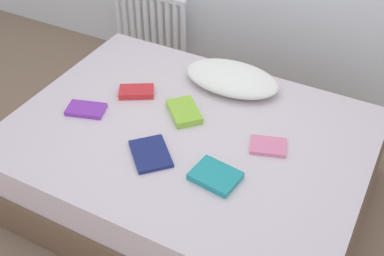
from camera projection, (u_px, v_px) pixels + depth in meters
The scene contains 10 objects.
ground_plane at pixel (188, 191), 2.99m from camera, with size 8.00×8.00×0.00m, color #7F6651.
bed at pixel (188, 163), 2.83m from camera, with size 2.00×1.50×0.50m.
radiator at pixel (150, 21), 3.92m from camera, with size 0.67×0.04×0.49m.
pillow at pixel (232, 78), 2.96m from camera, with size 0.60×0.36×0.11m, color white.
textbook_red at pixel (137, 92), 2.92m from camera, with size 0.21×0.12×0.04m, color red.
textbook_teal at pixel (215, 176), 2.37m from camera, with size 0.23×0.18×0.04m, color teal.
textbook_purple at pixel (86, 109), 2.79m from camera, with size 0.22×0.13×0.03m, color purple.
textbook_navy at pixel (151, 154), 2.50m from camera, with size 0.25×0.18×0.02m, color navy.
textbook_pink at pixel (268, 146), 2.55m from camera, with size 0.19×0.14×0.02m, color pink.
textbook_lime at pixel (184, 112), 2.76m from camera, with size 0.24×0.15×0.04m, color #8CC638.
Camera 1 is at (0.97, -1.79, 2.22)m, focal length 44.86 mm.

